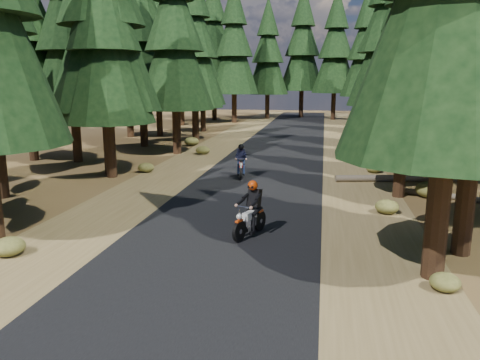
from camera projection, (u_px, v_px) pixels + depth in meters
name	position (u px, v px, depth m)	size (l,w,h in m)	color
ground	(232.00, 221.00, 15.88)	(120.00, 120.00, 0.00)	#473219
road	(254.00, 188.00, 20.69)	(6.00, 100.00, 0.01)	black
shoulder_l	(155.00, 184.00, 21.48)	(3.20, 100.00, 0.01)	brown
shoulder_r	(361.00, 192.00, 19.90)	(3.20, 100.00, 0.01)	brown
pine_forest	(286.00, 36.00, 34.49)	(34.59, 55.08, 16.32)	black
log_near	(397.00, 178.00, 22.01)	(0.32, 0.32, 5.79)	#4C4233
log_far	(461.00, 198.00, 18.52)	(0.24, 0.24, 4.32)	#4C4233
understory_shrubs	(300.00, 170.00, 23.36)	(14.95, 30.78, 0.66)	#474C1E
rider_lead	(250.00, 218.00, 14.19)	(1.23, 1.99, 1.70)	silver
rider_follow	(241.00, 166.00, 22.88)	(0.82, 1.87, 1.61)	maroon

